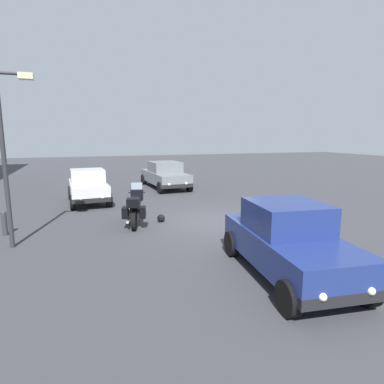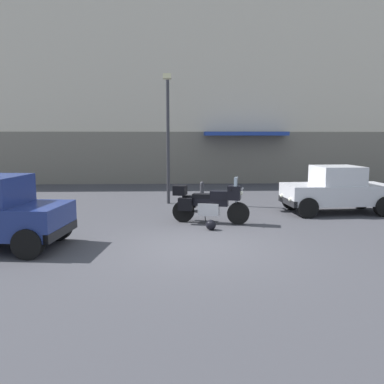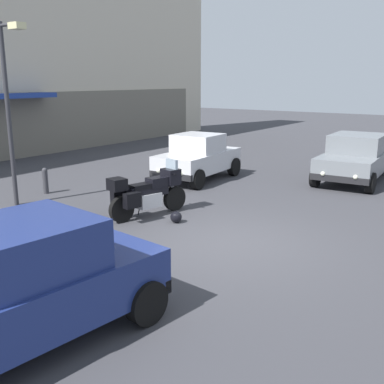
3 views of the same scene
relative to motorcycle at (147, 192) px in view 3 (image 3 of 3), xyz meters
name	(u,v)px [view 3 (image 3 of 3)]	position (x,y,z in m)	size (l,w,h in m)	color
ground_plane	(228,243)	(-0.52, -2.64, -0.62)	(80.00, 80.00, 0.00)	#38383D
motorcycle	(147,192)	(0.00, 0.00, 0.00)	(2.23, 1.03, 1.36)	black
helmet	(176,217)	(-0.02, -0.90, -0.48)	(0.28, 0.28, 0.28)	black
car_hatchback_near	(20,287)	(-5.31, -2.47, 0.19)	(4.00, 2.17, 1.64)	navy
car_sedan_far	(357,157)	(7.42, -2.95, 0.16)	(4.66, 2.16, 1.56)	slate
car_compact_side	(198,157)	(4.34, 1.47, 0.15)	(3.54, 1.88, 1.56)	silver
streetlamp_curbside	(10,97)	(-1.25, 3.50, 2.27)	(0.28, 0.94, 4.75)	#2D2D33
bollard_curbside	(45,180)	(0.05, 4.07, -0.20)	(0.16, 0.16, 0.79)	#333338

